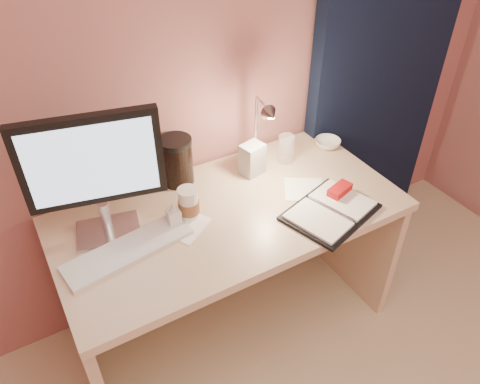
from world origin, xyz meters
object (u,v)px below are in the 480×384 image
monitor (94,168)px  keyboard (129,250)px  clear_cup (286,149)px  coffee_cup (189,204)px  product_box (252,159)px  lotion_bottle (174,215)px  desk (222,240)px  dark_jar (177,163)px  bowl (328,143)px  desk_lamp (270,129)px  planner (331,209)px

monitor → keyboard: (0.03, -0.13, -0.29)m
monitor → clear_cup: monitor is taller
keyboard → coffee_cup: 0.29m
keyboard → product_box: 0.68m
product_box → lotion_bottle: bearing=-174.6°
desk → coffee_cup: coffee_cup is taller
keyboard → clear_cup: 0.85m
desk → dark_jar: size_ratio=7.31×
dark_jar → coffee_cup: bearing=-103.9°
coffee_cup → lotion_bottle: size_ratio=1.22×
coffee_cup → clear_cup: coffee_cup is taller
keyboard → desk: bearing=3.7°
bowl → dark_jar: dark_jar is taller
desk → keyboard: (-0.43, -0.09, 0.24)m
dark_jar → desk_lamp: size_ratio=0.53×
coffee_cup → clear_cup: bearing=14.0°
monitor → bowl: 1.14m
keyboard → bowl: size_ratio=3.88×
bowl → desk_lamp: (-0.37, -0.04, 0.21)m
planner → desk_lamp: (-0.07, 0.35, 0.21)m
product_box → desk_lamp: desk_lamp is taller
dark_jar → desk_lamp: (0.37, -0.15, 0.13)m
desk_lamp → keyboard: bearing=-158.2°
clear_cup → bowl: 0.25m
dark_jar → monitor: bearing=-155.1°
keyboard → coffee_cup: coffee_cup is taller
planner → product_box: product_box is taller
desk → clear_cup: 0.50m
planner → bowl: 0.49m
dark_jar → clear_cup: bearing=-11.3°
monitor → planner: monitor is taller
desk_lamp → planner: bearing=-68.6°
planner → keyboard: bearing=149.3°
bowl → dark_jar: 0.75m
planner → desk_lamp: 0.41m
product_box → desk_lamp: 0.17m
desk → desk_lamp: (0.27, 0.06, 0.45)m
monitor → bowl: monitor is taller
planner → bowl: bearing=36.4°
coffee_cup → dark_jar: dark_jar is taller
coffee_cup → desk_lamp: (0.43, 0.09, 0.16)m
bowl → product_box: (-0.43, -0.00, 0.05)m
desk → desk_lamp: bearing=12.9°
clear_cup → product_box: bearing=-178.1°
keyboard → dark_jar: size_ratio=2.48×
desk → planner: (0.35, -0.29, 0.24)m
desk → product_box: 0.38m
planner → bowl: size_ratio=3.39×
coffee_cup → product_box: bearing=19.6°
keyboard → clear_cup: bearing=5.3°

